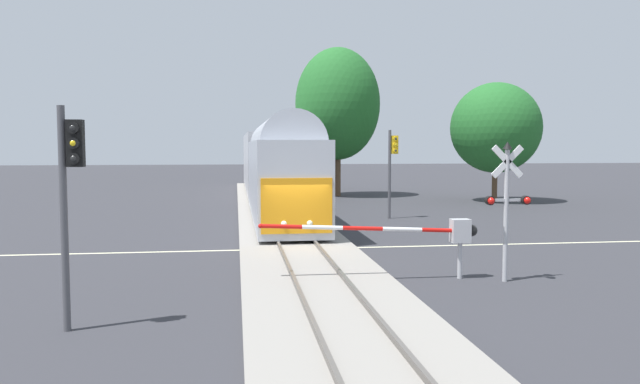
# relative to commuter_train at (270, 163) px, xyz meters

# --- Properties ---
(ground_plane) EXTENTS (220.00, 220.00, 0.00)m
(ground_plane) POSITION_rel_commuter_train_xyz_m (-0.00, -19.02, -2.78)
(ground_plane) COLOR #333338
(road_centre_stripe) EXTENTS (44.00, 0.20, 0.01)m
(road_centre_stripe) POSITION_rel_commuter_train_xyz_m (-0.00, -19.02, -2.77)
(road_centre_stripe) COLOR beige
(road_centre_stripe) RESTS_ON ground
(railway_track) EXTENTS (4.40, 80.00, 0.32)m
(railway_track) POSITION_rel_commuter_train_xyz_m (-0.00, -19.02, -2.68)
(railway_track) COLOR gray
(railway_track) RESTS_ON ground
(commuter_train) EXTENTS (3.04, 41.18, 5.16)m
(commuter_train) POSITION_rel_commuter_train_xyz_m (0.00, 0.00, 0.00)
(commuter_train) COLOR #B2B7C1
(commuter_train) RESTS_ON railway_track
(crossing_gate_near) EXTENTS (6.57, 0.40, 1.80)m
(crossing_gate_near) POSITION_rel_commuter_train_xyz_m (3.53, -25.02, -1.35)
(crossing_gate_near) COLOR #B7B7BC
(crossing_gate_near) RESTS_ON ground
(crossing_signal_mast) EXTENTS (1.36, 0.44, 4.12)m
(crossing_signal_mast) POSITION_rel_commuter_train_xyz_m (5.52, -25.63, -0.27)
(crossing_signal_mast) COLOR #B2B2B7
(crossing_signal_mast) RESTS_ON ground
(traffic_signal_near_left) EXTENTS (0.53, 0.38, 4.85)m
(traffic_signal_near_left) POSITION_rel_commuter_train_xyz_m (-5.82, -29.05, 0.48)
(traffic_signal_near_left) COLOR #4C4C51
(traffic_signal_near_left) RESTS_ON ground
(traffic_signal_far_side) EXTENTS (0.53, 0.38, 4.85)m
(traffic_signal_far_side) POSITION_rel_commuter_train_xyz_m (6.16, -9.64, 0.48)
(traffic_signal_far_side) COLOR #4C4C51
(traffic_signal_far_side) RESTS_ON ground
(elm_centre_background) EXTENTS (6.65, 6.65, 11.65)m
(elm_centre_background) POSITION_rel_commuter_train_xyz_m (5.65, 5.74, 4.48)
(elm_centre_background) COLOR brown
(elm_centre_background) RESTS_ON ground
(maple_right_background) EXTENTS (6.35, 6.35, 8.45)m
(maple_right_background) POSITION_rel_commuter_train_xyz_m (15.95, -0.61, 2.48)
(maple_right_background) COLOR brown
(maple_right_background) RESTS_ON ground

